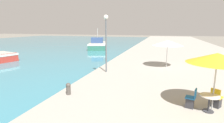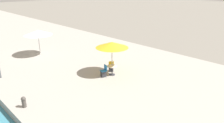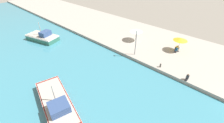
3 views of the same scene
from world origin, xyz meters
name	(u,v)px [view 2 (image 2 of 3)]	position (x,y,z in m)	size (l,w,h in m)	color
quay_promenade	(5,30)	(8.00, 37.00, 0.28)	(16.00, 90.00, 0.55)	#A39E93
cafe_umbrella_pink	(112,45)	(7.73, 12.05, 2.88)	(2.48, 2.48, 2.55)	#B7B7B7
cafe_umbrella_white	(38,33)	(5.89, 20.44, 2.78)	(2.72, 2.72, 2.47)	#B7B7B7
cafe_table	(112,68)	(7.55, 11.85, 1.08)	(0.80, 0.80, 0.74)	#333338
cafe_chair_left	(104,73)	(6.86, 12.05, 0.88)	(0.52, 0.50, 0.91)	#2D2D33
cafe_chair_right	(111,68)	(7.99, 12.44, 0.88)	(0.58, 0.58, 0.91)	#2D2D33
mooring_bollard	(24,102)	(0.73, 11.91, 0.90)	(0.26, 0.26, 0.65)	#4C4742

